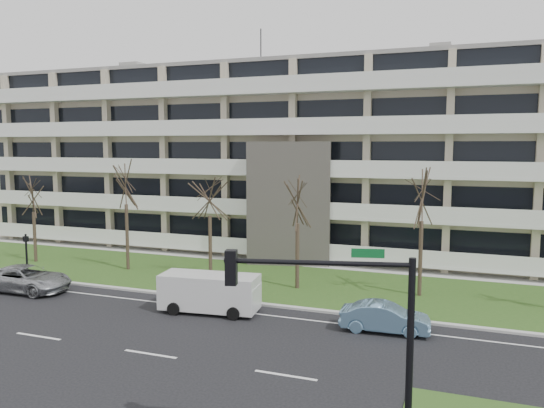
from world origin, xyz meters
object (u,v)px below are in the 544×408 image
at_px(silver_pickup, 26,279).
at_px(white_van, 211,290).
at_px(pedestrian_signal, 26,252).
at_px(blue_sedan, 385,317).
at_px(traffic_signal, 346,326).

relative_size(silver_pickup, white_van, 1.04).
bearing_deg(pedestrian_signal, white_van, 7.95).
height_order(silver_pickup, blue_sedan, silver_pickup).
xyz_separation_m(white_van, traffic_signal, (9.49, -10.67, 2.69)).
height_order(blue_sedan, pedestrian_signal, pedestrian_signal).
relative_size(blue_sedan, traffic_signal, 0.69).
bearing_deg(silver_pickup, white_van, -90.65).
xyz_separation_m(silver_pickup, white_van, (12.23, 0.26, 0.43)).
bearing_deg(blue_sedan, traffic_signal, 179.07).
distance_m(white_van, traffic_signal, 14.53).
bearing_deg(blue_sedan, pedestrian_signal, 83.95).
bearing_deg(silver_pickup, pedestrian_signal, 40.89).
relative_size(silver_pickup, blue_sedan, 1.33).
bearing_deg(blue_sedan, silver_pickup, 87.72).
relative_size(blue_sedan, pedestrian_signal, 1.31).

